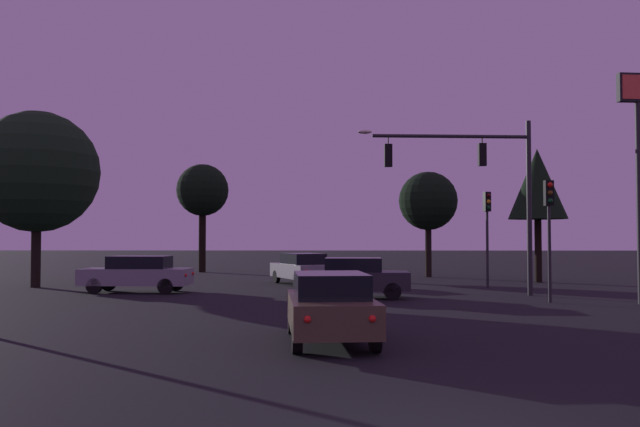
# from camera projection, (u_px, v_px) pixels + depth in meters

# --- Properties ---
(ground_plane) EXTENTS (168.00, 168.00, 0.00)m
(ground_plane) POSITION_uv_depth(u_px,v_px,m) (356.00, 285.00, 31.72)
(ground_plane) COLOR black
(ground_plane) RESTS_ON ground
(traffic_signal_mast_arm) EXTENTS (6.92, 0.67, 6.94)m
(traffic_signal_mast_arm) POSITION_uv_depth(u_px,v_px,m) (480.00, 175.00, 25.84)
(traffic_signal_mast_arm) COLOR #232326
(traffic_signal_mast_arm) RESTS_ON ground
(traffic_light_corner_left) EXTENTS (0.36, 0.38, 4.38)m
(traffic_light_corner_left) POSITION_uv_depth(u_px,v_px,m) (487.00, 220.00, 29.79)
(traffic_light_corner_left) COLOR #232326
(traffic_light_corner_left) RESTS_ON ground
(traffic_light_corner_right) EXTENTS (0.31, 0.36, 4.32)m
(traffic_light_corner_right) POSITION_uv_depth(u_px,v_px,m) (549.00, 216.00, 23.11)
(traffic_light_corner_right) COLOR #232326
(traffic_light_corner_right) RESTS_ON ground
(car_nearside_lane) EXTENTS (2.11, 4.26, 1.52)m
(car_nearside_lane) POSITION_uv_depth(u_px,v_px,m) (330.00, 306.00, 14.24)
(car_nearside_lane) COLOR #473828
(car_nearside_lane) RESTS_ON ground
(car_crossing_left) EXTENTS (4.57, 1.91, 1.52)m
(car_crossing_left) POSITION_uv_depth(u_px,v_px,m) (137.00, 273.00, 27.23)
(car_crossing_left) COLOR gray
(car_crossing_left) RESTS_ON ground
(car_crossing_right) EXTENTS (4.03, 1.95, 1.52)m
(car_crossing_right) POSITION_uv_depth(u_px,v_px,m) (356.00, 277.00, 24.78)
(car_crossing_right) COLOR #232328
(car_crossing_right) RESTS_ON ground
(car_far_lane) EXTENTS (3.40, 4.61, 1.52)m
(car_far_lane) POSITION_uv_depth(u_px,v_px,m) (302.00, 268.00, 31.95)
(car_far_lane) COLOR gray
(car_far_lane) RESTS_ON ground
(store_sign_illuminated) EXTENTS (1.42, 0.40, 7.99)m
(store_sign_illuminated) POSITION_uv_depth(u_px,v_px,m) (638.00, 137.00, 22.60)
(store_sign_illuminated) COLOR #232326
(store_sign_illuminated) RESTS_ON ground
(tree_behind_sign) EXTENTS (3.45, 3.45, 7.17)m
(tree_behind_sign) POSITION_uv_depth(u_px,v_px,m) (203.00, 191.00, 43.37)
(tree_behind_sign) COLOR black
(tree_behind_sign) RESTS_ON ground
(tree_left_far) EXTENTS (3.41, 3.41, 6.13)m
(tree_left_far) POSITION_uv_depth(u_px,v_px,m) (428.00, 201.00, 38.03)
(tree_left_far) COLOR black
(tree_left_far) RESTS_ON ground
(tree_center_horizon) EXTENTS (5.61, 5.61, 8.14)m
(tree_center_horizon) POSITION_uv_depth(u_px,v_px,m) (37.00, 172.00, 30.15)
(tree_center_horizon) COLOR black
(tree_center_horizon) RESTS_ON ground
(tree_right_cluster) EXTENTS (2.97, 2.97, 6.87)m
(tree_right_cluster) POSITION_uv_depth(u_px,v_px,m) (537.00, 185.00, 33.55)
(tree_right_cluster) COLOR black
(tree_right_cluster) RESTS_ON ground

